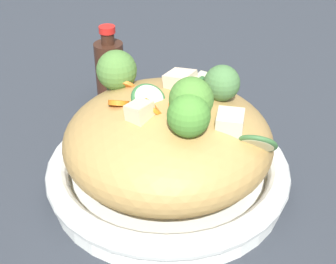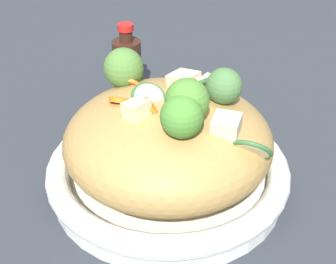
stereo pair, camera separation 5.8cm
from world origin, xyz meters
TOP-DOWN VIEW (x-y plane):
  - ground_plane at (0.00, 0.00)m, footprint 3.00×3.00m
  - serving_bowl at (0.00, 0.00)m, footprint 0.30×0.30m
  - noodle_heap at (0.00, 0.00)m, footprint 0.25×0.25m
  - broccoli_florets at (0.00, -0.00)m, footprint 0.14×0.20m
  - carrot_coins at (0.00, 0.02)m, footprint 0.09×0.11m
  - zucchini_slices at (0.02, -0.00)m, footprint 0.12×0.25m
  - chicken_chunks at (0.01, -0.02)m, footprint 0.13×0.12m
  - soy_sauce_bottle at (0.17, 0.18)m, footprint 0.05×0.05m

SIDE VIEW (x-z plane):
  - ground_plane at x=0.00m, z-range 0.00..0.00m
  - serving_bowl at x=0.00m, z-range 0.00..0.05m
  - soy_sauce_bottle at x=0.17m, z-range -0.01..0.12m
  - noodle_heap at x=0.00m, z-range 0.02..0.13m
  - zucchini_slices at x=0.02m, z-range 0.08..0.14m
  - carrot_coins at x=0.00m, z-range 0.11..0.14m
  - chicken_chunks at x=0.01m, z-range 0.11..0.14m
  - broccoli_florets at x=0.00m, z-range 0.10..0.17m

